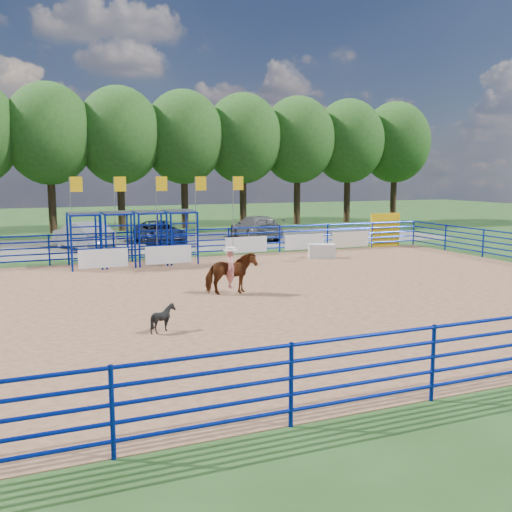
% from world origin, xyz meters
% --- Properties ---
extents(ground, '(120.00, 120.00, 0.00)m').
position_xyz_m(ground, '(0.00, 0.00, 0.00)').
color(ground, '#2D5120').
rests_on(ground, ground).
extents(arena_dirt, '(30.00, 20.00, 0.02)m').
position_xyz_m(arena_dirt, '(0.00, 0.00, 0.01)').
color(arena_dirt, '#996C4C').
rests_on(arena_dirt, ground).
extents(gravel_strip, '(40.00, 10.00, 0.01)m').
position_xyz_m(gravel_strip, '(0.00, 17.00, 0.01)').
color(gravel_strip, '#68675D').
rests_on(gravel_strip, ground).
extents(announcer_table, '(1.48, 1.08, 0.72)m').
position_xyz_m(announcer_table, '(7.14, 7.28, 0.38)').
color(announcer_table, white).
rests_on(announcer_table, arena_dirt).
extents(horse_and_rider, '(1.84, 0.91, 2.40)m').
position_xyz_m(horse_and_rider, '(-0.25, 0.64, 0.88)').
color(horse_and_rider, '#5F2E13').
rests_on(horse_and_rider, arena_dirt).
extents(calf, '(0.83, 0.78, 0.77)m').
position_xyz_m(calf, '(-3.66, -3.31, 0.40)').
color(calf, black).
rests_on(calf, arena_dirt).
extents(car_b, '(3.26, 5.22, 1.62)m').
position_xyz_m(car_b, '(-3.92, 15.52, 0.82)').
color(car_b, gray).
rests_on(car_b, gravel_strip).
extents(car_c, '(2.54, 5.24, 1.44)m').
position_xyz_m(car_c, '(0.76, 16.48, 0.73)').
color(car_c, '#151B36').
rests_on(car_c, gravel_strip).
extents(car_d, '(2.33, 5.47, 1.57)m').
position_xyz_m(car_d, '(7.31, 16.65, 0.80)').
color(car_d, '#5F6062').
rests_on(car_d, gravel_strip).
extents(perimeter_fence, '(30.10, 20.10, 1.50)m').
position_xyz_m(perimeter_fence, '(0.00, 0.00, 0.75)').
color(perimeter_fence, '#061B8E').
rests_on(perimeter_fence, ground).
extents(chute_assembly, '(19.32, 2.41, 4.20)m').
position_xyz_m(chute_assembly, '(-1.90, 8.84, 1.26)').
color(chute_assembly, '#061B8E').
rests_on(chute_assembly, ground).
extents(treeline, '(56.40, 6.40, 11.24)m').
position_xyz_m(treeline, '(0.00, 26.00, 7.53)').
color(treeline, '#3F2B19').
rests_on(treeline, ground).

